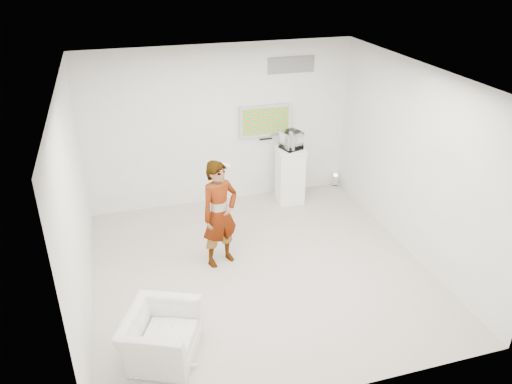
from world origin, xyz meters
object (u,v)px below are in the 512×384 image
pedestal (290,175)px  floor_uplight (335,181)px  armchair (161,336)px  tv (265,121)px  person (220,214)px

pedestal → floor_uplight: 1.21m
floor_uplight → pedestal: bearing=-165.7°
floor_uplight → armchair: bearing=-137.1°
armchair → pedestal: size_ratio=0.86×
tv → floor_uplight: bearing=-4.2°
armchair → floor_uplight: 5.46m
person → armchair: (-1.14, -1.76, -0.55)m
tv → floor_uplight: size_ratio=3.38×
armchair → tv: bearing=-8.7°
tv → floor_uplight: 2.05m
pedestal → floor_uplight: bearing=14.3°
armchair → floor_uplight: bearing=-22.5°
armchair → floor_uplight: armchair is taller
tv → armchair: 4.74m
person → floor_uplight: bearing=12.4°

